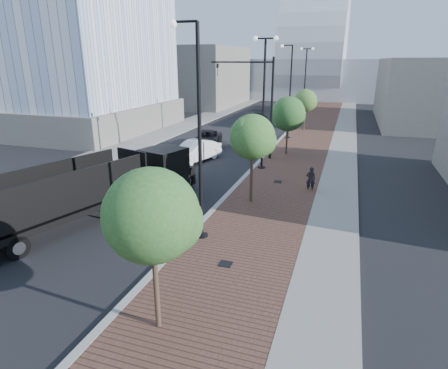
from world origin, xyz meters
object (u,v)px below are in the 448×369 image
(dump_truck, at_px, (122,185))
(pedestrian, at_px, (311,179))
(dark_car_mid, at_px, (207,139))
(white_sedan, at_px, (194,151))

(dump_truck, relative_size, pedestrian, 8.68)
(dump_truck, xyz_separation_m, dark_car_mid, (-1.14, 15.98, -0.58))
(dark_car_mid, bearing_deg, white_sedan, -91.35)
(pedestrian, bearing_deg, white_sedan, -34.76)
(white_sedan, relative_size, pedestrian, 3.24)
(dump_truck, relative_size, dark_car_mid, 2.64)
(pedestrian, bearing_deg, dump_truck, 21.73)
(dump_truck, distance_m, pedestrian, 11.24)
(dark_car_mid, bearing_deg, pedestrian, -55.44)
(white_sedan, distance_m, dark_car_mid, 5.76)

